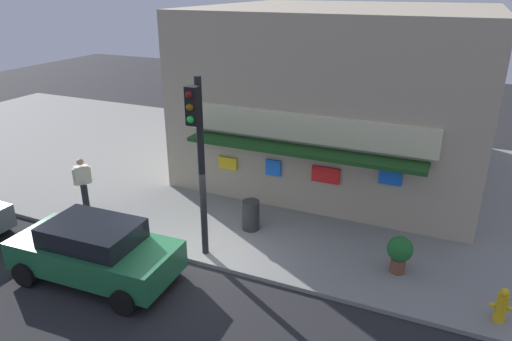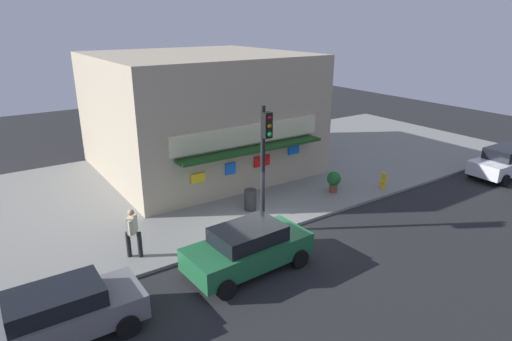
{
  "view_description": "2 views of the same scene",
  "coord_description": "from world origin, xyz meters",
  "px_view_note": "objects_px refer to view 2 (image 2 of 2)",
  "views": [
    {
      "loc": [
        6.08,
        -9.2,
        7.1
      ],
      "look_at": [
        0.74,
        2.67,
        1.86
      ],
      "focal_mm": 32.85,
      "sensor_mm": 36.0,
      "label": 1
    },
    {
      "loc": [
        -8.74,
        -12.21,
        7.96
      ],
      "look_at": [
        0.68,
        1.63,
        2.11
      ],
      "focal_mm": 30.43,
      "sensor_mm": 36.0,
      "label": 2
    }
  ],
  "objects_px": {
    "traffic_light": "(265,153)",
    "parked_car_green": "(248,248)",
    "potted_plant_by_doorway": "(334,180)",
    "parked_car_white": "(506,161)",
    "pedestrian": "(133,231)",
    "fire_hydrant": "(383,180)",
    "trash_can": "(250,200)",
    "parked_car_grey": "(57,314)"
  },
  "relations": [
    {
      "from": "traffic_light",
      "to": "parked_car_green",
      "type": "xyz_separation_m",
      "value": [
        -2.01,
        -1.92,
        -2.45
      ]
    },
    {
      "from": "potted_plant_by_doorway",
      "to": "parked_car_white",
      "type": "xyz_separation_m",
      "value": [
        9.42,
        -3.26,
        0.1
      ]
    },
    {
      "from": "pedestrian",
      "to": "parked_car_white",
      "type": "height_order",
      "value": "pedestrian"
    },
    {
      "from": "fire_hydrant",
      "to": "pedestrian",
      "type": "bearing_deg",
      "value": 177.61
    },
    {
      "from": "trash_can",
      "to": "parked_car_white",
      "type": "height_order",
      "value": "parked_car_white"
    },
    {
      "from": "parked_car_green",
      "to": "traffic_light",
      "type": "bearing_deg",
      "value": 43.76
    },
    {
      "from": "traffic_light",
      "to": "parked_car_green",
      "type": "distance_m",
      "value": 3.71
    },
    {
      "from": "trash_can",
      "to": "parked_car_green",
      "type": "bearing_deg",
      "value": -124.45
    },
    {
      "from": "parked_car_grey",
      "to": "parked_car_green",
      "type": "relative_size",
      "value": 1.0
    },
    {
      "from": "trash_can",
      "to": "potted_plant_by_doorway",
      "type": "distance_m",
      "value": 4.46
    },
    {
      "from": "fire_hydrant",
      "to": "potted_plant_by_doorway",
      "type": "relative_size",
      "value": 0.83
    },
    {
      "from": "fire_hydrant",
      "to": "trash_can",
      "type": "distance_m",
      "value": 6.94
    },
    {
      "from": "traffic_light",
      "to": "potted_plant_by_doorway",
      "type": "bearing_deg",
      "value": 14.88
    },
    {
      "from": "parked_car_white",
      "to": "potted_plant_by_doorway",
      "type": "bearing_deg",
      "value": 160.92
    },
    {
      "from": "parked_car_grey",
      "to": "traffic_light",
      "type": "bearing_deg",
      "value": 14.19
    },
    {
      "from": "pedestrian",
      "to": "parked_car_grey",
      "type": "bearing_deg",
      "value": -136.68
    },
    {
      "from": "trash_can",
      "to": "parked_car_grey",
      "type": "xyz_separation_m",
      "value": [
        -8.52,
        -3.86,
        0.2
      ]
    },
    {
      "from": "parked_car_grey",
      "to": "parked_car_green",
      "type": "height_order",
      "value": "parked_car_green"
    },
    {
      "from": "traffic_light",
      "to": "pedestrian",
      "type": "bearing_deg",
      "value": 170.48
    },
    {
      "from": "trash_can",
      "to": "traffic_light",
      "type": "bearing_deg",
      "value": -107.47
    },
    {
      "from": "trash_can",
      "to": "pedestrian",
      "type": "xyz_separation_m",
      "value": [
        -5.51,
        -1.03,
        0.53
      ]
    },
    {
      "from": "traffic_light",
      "to": "parked_car_white",
      "type": "height_order",
      "value": "traffic_light"
    },
    {
      "from": "parked_car_green",
      "to": "potted_plant_by_doorway",
      "type": "bearing_deg",
      "value": 24.88
    },
    {
      "from": "traffic_light",
      "to": "fire_hydrant",
      "type": "distance_m",
      "value": 7.86
    },
    {
      "from": "potted_plant_by_doorway",
      "to": "trash_can",
      "type": "bearing_deg",
      "value": 173.22
    },
    {
      "from": "traffic_light",
      "to": "potted_plant_by_doorway",
      "type": "distance_m",
      "value": 5.78
    },
    {
      "from": "trash_can",
      "to": "potted_plant_by_doorway",
      "type": "relative_size",
      "value": 0.91
    },
    {
      "from": "parked_car_white",
      "to": "trash_can",
      "type": "bearing_deg",
      "value": 164.71
    },
    {
      "from": "potted_plant_by_doorway",
      "to": "parked_car_white",
      "type": "distance_m",
      "value": 9.97
    },
    {
      "from": "parked_car_green",
      "to": "parked_car_white",
      "type": "xyz_separation_m",
      "value": [
        16.44,
        -0.0,
        0.0
      ]
    },
    {
      "from": "fire_hydrant",
      "to": "parked_car_white",
      "type": "xyz_separation_m",
      "value": [
        7.08,
        -2.24,
        0.29
      ]
    },
    {
      "from": "fire_hydrant",
      "to": "parked_car_green",
      "type": "relative_size",
      "value": 0.2
    },
    {
      "from": "potted_plant_by_doorway",
      "to": "traffic_light",
      "type": "bearing_deg",
      "value": -165.12
    },
    {
      "from": "potted_plant_by_doorway",
      "to": "fire_hydrant",
      "type": "bearing_deg",
      "value": -23.45
    },
    {
      "from": "parked_car_grey",
      "to": "fire_hydrant",
      "type": "bearing_deg",
      "value": 8.63
    },
    {
      "from": "parked_car_grey",
      "to": "parked_car_white",
      "type": "relative_size",
      "value": 0.95
    },
    {
      "from": "traffic_light",
      "to": "trash_can",
      "type": "xyz_separation_m",
      "value": [
        0.58,
        1.86,
        -2.69
      ]
    },
    {
      "from": "fire_hydrant",
      "to": "trash_can",
      "type": "bearing_deg",
      "value": 167.16
    },
    {
      "from": "pedestrian",
      "to": "parked_car_white",
      "type": "xyz_separation_m",
      "value": [
        19.36,
        -2.75,
        -0.29
      ]
    },
    {
      "from": "fire_hydrant",
      "to": "parked_car_green",
      "type": "distance_m",
      "value": 9.63
    },
    {
      "from": "potted_plant_by_doorway",
      "to": "parked_car_white",
      "type": "relative_size",
      "value": 0.22
    },
    {
      "from": "traffic_light",
      "to": "parked_car_green",
      "type": "relative_size",
      "value": 1.14
    }
  ]
}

